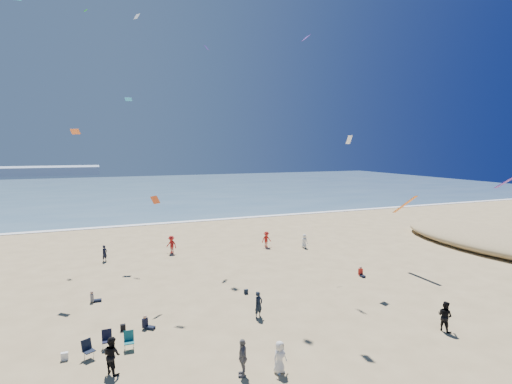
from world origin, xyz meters
name	(u,v)px	position (x,y,z in m)	size (l,w,h in m)	color
ocean	(123,190)	(0.00, 95.00, 0.03)	(220.00, 100.00, 0.06)	#476B84
surf_line	(146,224)	(0.00, 45.00, 0.04)	(220.00, 1.20, 0.08)	white
standing_flyers	(249,293)	(3.25, 12.37, 0.88)	(34.85, 33.15, 1.90)	black
seated_group	(243,326)	(1.43, 8.59, 0.42)	(21.99, 19.05, 0.84)	white
chair_cluster	(109,344)	(-6.00, 9.14, 0.50)	(2.72, 1.51, 1.00)	black
white_tote	(65,356)	(-8.14, 9.20, 0.20)	(0.35, 0.20, 0.40)	white
black_backpack	(123,327)	(-5.14, 11.57, 0.19)	(0.30, 0.22, 0.38)	black
navy_bag	(246,292)	(3.80, 14.48, 0.17)	(0.28, 0.18, 0.34)	black
kites_aloft	(333,87)	(9.78, 12.50, 15.19)	(43.09, 41.67, 30.33)	#28DCE7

